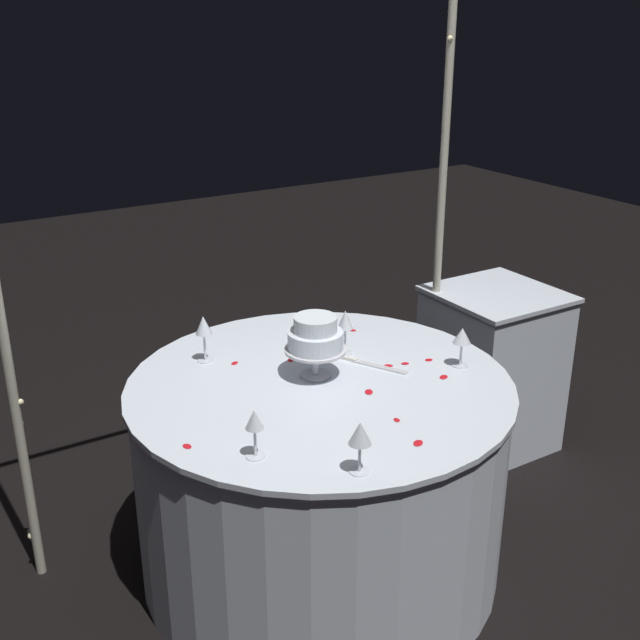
% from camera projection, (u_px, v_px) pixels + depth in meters
% --- Properties ---
extents(ground_plane, '(12.00, 12.00, 0.00)m').
position_uv_depth(ground_plane, '(320.00, 561.00, 3.04)').
color(ground_plane, black).
extents(decorative_arch, '(1.92, 0.05, 2.09)m').
position_uv_depth(decorative_arch, '(250.00, 192.00, 2.94)').
color(decorative_arch, '#B7B29E').
rests_on(decorative_arch, ground).
extents(main_table, '(1.37, 1.37, 0.77)m').
position_uv_depth(main_table, '(320.00, 476.00, 2.90)').
color(main_table, silver).
rests_on(main_table, ground).
extents(side_table, '(0.54, 0.54, 0.78)m').
position_uv_depth(side_table, '(491.00, 369.00, 3.74)').
color(side_table, silver).
rests_on(side_table, ground).
extents(tiered_cake, '(0.22, 0.22, 0.23)m').
position_uv_depth(tiered_cake, '(315.00, 338.00, 2.74)').
color(tiered_cake, silver).
rests_on(tiered_cake, main_table).
extents(wine_glass_0, '(0.06, 0.06, 0.17)m').
position_uv_depth(wine_glass_0, '(345.00, 322.00, 2.94)').
color(wine_glass_0, silver).
rests_on(wine_glass_0, main_table).
extents(wine_glass_1, '(0.06, 0.06, 0.18)m').
position_uv_depth(wine_glass_1, '(204.00, 328.00, 2.87)').
color(wine_glass_1, silver).
rests_on(wine_glass_1, main_table).
extents(wine_glass_2, '(0.06, 0.06, 0.15)m').
position_uv_depth(wine_glass_2, '(254.00, 423.00, 2.26)').
color(wine_glass_2, silver).
rests_on(wine_glass_2, main_table).
extents(wine_glass_3, '(0.07, 0.07, 0.16)m').
position_uv_depth(wine_glass_3, '(360.00, 435.00, 2.18)').
color(wine_glass_3, silver).
rests_on(wine_glass_3, main_table).
extents(wine_glass_4, '(0.07, 0.07, 0.15)m').
position_uv_depth(wine_glass_4, '(462.00, 338.00, 2.84)').
color(wine_glass_4, silver).
rests_on(wine_glass_4, main_table).
extents(cake_knife, '(0.16, 0.27, 0.01)m').
position_uv_depth(cake_knife, '(366.00, 363.00, 2.89)').
color(cake_knife, silver).
rests_on(cake_knife, main_table).
extents(rose_petal_0, '(0.03, 0.04, 0.00)m').
position_uv_depth(rose_petal_0, '(288.00, 352.00, 2.99)').
color(rose_petal_0, red).
rests_on(rose_petal_0, main_table).
extents(rose_petal_1, '(0.04, 0.04, 0.00)m').
position_uv_depth(rose_petal_1, '(444.00, 377.00, 2.79)').
color(rose_petal_1, red).
rests_on(rose_petal_1, main_table).
extents(rose_petal_2, '(0.05, 0.04, 0.00)m').
position_uv_depth(rose_petal_2, '(418.00, 443.00, 2.37)').
color(rose_petal_2, red).
rests_on(rose_petal_2, main_table).
extents(rose_petal_3, '(0.03, 0.03, 0.00)m').
position_uv_depth(rose_petal_3, '(429.00, 360.00, 2.92)').
color(rose_petal_3, red).
rests_on(rose_petal_3, main_table).
extents(rose_petal_4, '(0.04, 0.03, 0.00)m').
position_uv_depth(rose_petal_4, '(303.00, 326.00, 3.24)').
color(rose_petal_4, red).
rests_on(rose_petal_4, main_table).
extents(rose_petal_5, '(0.04, 0.05, 0.00)m').
position_uv_depth(rose_petal_5, '(369.00, 392.00, 2.68)').
color(rose_petal_5, red).
rests_on(rose_petal_5, main_table).
extents(rose_petal_6, '(0.03, 0.03, 0.00)m').
position_uv_depth(rose_petal_6, '(290.00, 360.00, 2.92)').
color(rose_petal_6, red).
rests_on(rose_petal_6, main_table).
extents(rose_petal_7, '(0.04, 0.03, 0.00)m').
position_uv_depth(rose_petal_7, '(235.00, 363.00, 2.90)').
color(rose_petal_7, red).
rests_on(rose_petal_7, main_table).
extents(rose_petal_8, '(0.03, 0.03, 0.00)m').
position_uv_depth(rose_petal_8, '(405.00, 363.00, 2.90)').
color(rose_petal_8, red).
rests_on(rose_petal_8, main_table).
extents(rose_petal_9, '(0.04, 0.03, 0.00)m').
position_uv_depth(rose_petal_9, '(353.00, 330.00, 3.19)').
color(rose_petal_9, red).
rests_on(rose_petal_9, main_table).
extents(rose_petal_10, '(0.04, 0.04, 0.00)m').
position_uv_depth(rose_petal_10, '(388.00, 366.00, 2.88)').
color(rose_petal_10, red).
rests_on(rose_petal_10, main_table).
extents(rose_petal_11, '(0.03, 0.04, 0.00)m').
position_uv_depth(rose_petal_11, '(187.00, 446.00, 2.35)').
color(rose_petal_11, red).
rests_on(rose_petal_11, main_table).
extents(rose_petal_12, '(0.02, 0.03, 0.00)m').
position_uv_depth(rose_petal_12, '(397.00, 420.00, 2.50)').
color(rose_petal_12, red).
rests_on(rose_petal_12, main_table).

